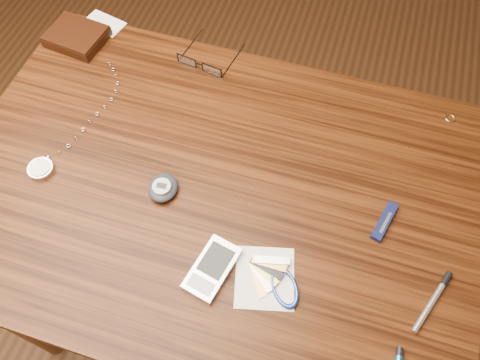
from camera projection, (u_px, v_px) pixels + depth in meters
The scene contains 11 objects.
ground at pixel (224, 298), 1.53m from camera, with size 3.80×3.80×0.00m, color #472814.
desk at pixel (214, 209), 0.97m from camera, with size 1.00×0.70×0.75m.
wallet_and_card at pixel (77, 36), 1.07m from camera, with size 0.15×0.17×0.03m.
eyeglasses at pixel (201, 64), 1.03m from camera, with size 0.13×0.13×0.02m.
gold_ring at pixel (450, 118), 0.96m from camera, with size 0.02×0.02×0.00m, color tan.
pocket_watch at pixel (44, 165), 0.90m from camera, with size 0.08×0.32×0.02m.
pda_phone at pixel (212, 268), 0.79m from camera, with size 0.08×0.12×0.02m.
pedometer at pixel (163, 188), 0.87m from camera, with size 0.06×0.07×0.03m.
notepad_keys at pixel (274, 281), 0.79m from camera, with size 0.14×0.13×0.01m.
pocket_knife at pixel (384, 221), 0.84m from camera, with size 0.04×0.09×0.01m.
silver_pen at pixel (435, 297), 0.77m from camera, with size 0.06×0.12×0.01m.
Camera 1 is at (0.18, -0.40, 1.52)m, focal length 35.00 mm.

